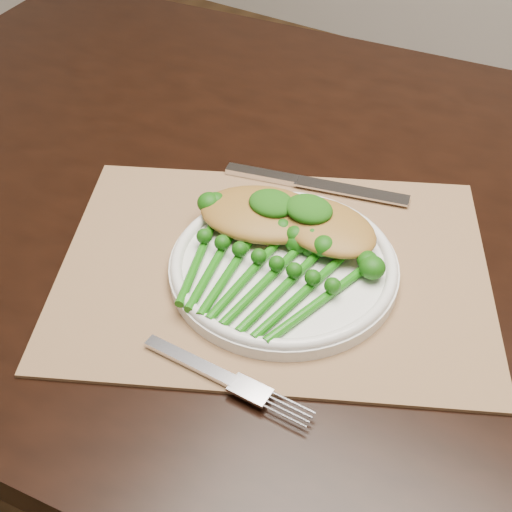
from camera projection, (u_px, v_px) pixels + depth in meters
The scene contains 10 objects.
dining_table at pixel (358, 415), 1.08m from camera, with size 1.69×1.07×0.75m.
placemat at pixel (274, 268), 0.78m from camera, with size 0.46×0.34×0.00m, color #8C6947.
dinner_plate at pixel (284, 266), 0.76m from camera, with size 0.25×0.25×0.02m.
knife at pixel (298, 181), 0.88m from camera, with size 0.23×0.07×0.01m.
fork at pixel (236, 384), 0.66m from camera, with size 0.18×0.02×0.01m.
chicken_fillet_left at pixel (262, 214), 0.80m from camera, with size 0.14×0.10×0.03m, color #A4752F.
chicken_fillet_right at pixel (326, 226), 0.78m from camera, with size 0.12×0.08×0.02m, color #A4752F.
pesto_dollop_left at pixel (272, 203), 0.79m from camera, with size 0.05×0.04×0.02m, color #0F4209.
pesto_dollop_right at pixel (309, 209), 0.78m from camera, with size 0.05×0.05×0.02m, color #0F4209.
broccolini_bundle at pixel (256, 279), 0.74m from camera, with size 0.17×0.19×0.04m.
Camera 1 is at (0.30, -0.50, 1.29)m, focal length 50.00 mm.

